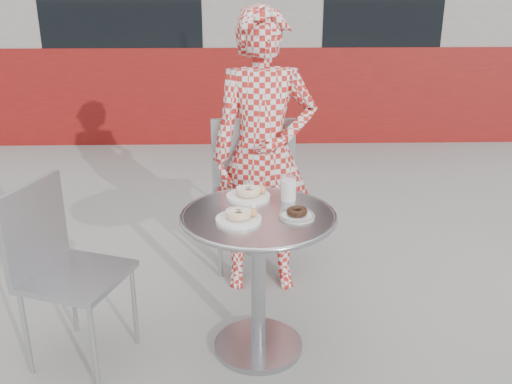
{
  "coord_description": "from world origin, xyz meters",
  "views": [
    {
      "loc": [
        -0.03,
        -2.27,
        1.69
      ],
      "look_at": [
        0.04,
        0.12,
        0.77
      ],
      "focal_mm": 40.0,
      "sensor_mm": 36.0,
      "label": 1
    }
  ],
  "objects_px": {
    "bistro_table": "(258,249)",
    "plate_checker": "(297,214)",
    "chair_left": "(79,309)",
    "milk_cup": "(289,189)",
    "plate_near": "(239,216)",
    "chair_far": "(253,218)",
    "plate_far": "(249,193)",
    "seated_person": "(264,155)"
  },
  "relations": [
    {
      "from": "chair_left",
      "to": "milk_cup",
      "type": "height_order",
      "value": "chair_left"
    },
    {
      "from": "chair_far",
      "to": "chair_left",
      "type": "height_order",
      "value": "chair_far"
    },
    {
      "from": "seated_person",
      "to": "plate_checker",
      "type": "bearing_deg",
      "value": -82.18
    },
    {
      "from": "chair_far",
      "to": "chair_left",
      "type": "bearing_deg",
      "value": 48.49
    },
    {
      "from": "plate_checker",
      "to": "milk_cup",
      "type": "height_order",
      "value": "milk_cup"
    },
    {
      "from": "bistro_table",
      "to": "seated_person",
      "type": "relative_size",
      "value": 0.45
    },
    {
      "from": "bistro_table",
      "to": "plate_checker",
      "type": "xyz_separation_m",
      "value": [
        0.17,
        -0.04,
        0.18
      ]
    },
    {
      "from": "seated_person",
      "to": "chair_left",
      "type": "bearing_deg",
      "value": -143.64
    },
    {
      "from": "chair_far",
      "to": "plate_far",
      "type": "xyz_separation_m",
      "value": [
        -0.03,
        -0.69,
        0.43
      ]
    },
    {
      "from": "bistro_table",
      "to": "plate_checker",
      "type": "bearing_deg",
      "value": -12.84
    },
    {
      "from": "plate_near",
      "to": "seated_person",
      "type": "bearing_deg",
      "value": 79.58
    },
    {
      "from": "chair_far",
      "to": "plate_checker",
      "type": "relative_size",
      "value": 6.07
    },
    {
      "from": "chair_far",
      "to": "chair_left",
      "type": "distance_m",
      "value": 1.24
    },
    {
      "from": "seated_person",
      "to": "milk_cup",
      "type": "xyz_separation_m",
      "value": [
        0.1,
        -0.48,
        -0.02
      ]
    },
    {
      "from": "bistro_table",
      "to": "plate_near",
      "type": "relative_size",
      "value": 3.58
    },
    {
      "from": "chair_far",
      "to": "plate_near",
      "type": "relative_size",
      "value": 4.9
    },
    {
      "from": "chair_left",
      "to": "plate_near",
      "type": "distance_m",
      "value": 0.87
    },
    {
      "from": "bistro_table",
      "to": "chair_far",
      "type": "height_order",
      "value": "chair_far"
    },
    {
      "from": "bistro_table",
      "to": "chair_far",
      "type": "bearing_deg",
      "value": 90.54
    },
    {
      "from": "seated_person",
      "to": "milk_cup",
      "type": "distance_m",
      "value": 0.49
    },
    {
      "from": "chair_left",
      "to": "plate_near",
      "type": "xyz_separation_m",
      "value": [
        0.74,
        -0.02,
        0.46
      ]
    },
    {
      "from": "seated_person",
      "to": "milk_cup",
      "type": "bearing_deg",
      "value": -80.71
    },
    {
      "from": "seated_person",
      "to": "plate_far",
      "type": "xyz_separation_m",
      "value": [
        -0.09,
        -0.44,
        -0.05
      ]
    },
    {
      "from": "chair_far",
      "to": "plate_checker",
      "type": "height_order",
      "value": "chair_far"
    },
    {
      "from": "bistro_table",
      "to": "plate_near",
      "type": "distance_m",
      "value": 0.22
    },
    {
      "from": "bistro_table",
      "to": "plate_far",
      "type": "bearing_deg",
      "value": 101.04
    },
    {
      "from": "milk_cup",
      "to": "bistro_table",
      "type": "bearing_deg",
      "value": -132.19
    },
    {
      "from": "chair_left",
      "to": "plate_far",
      "type": "relative_size",
      "value": 4.12
    },
    {
      "from": "chair_left",
      "to": "bistro_table",
      "type": "bearing_deg",
      "value": -67.34
    },
    {
      "from": "chair_left",
      "to": "plate_far",
      "type": "distance_m",
      "value": 0.94
    },
    {
      "from": "seated_person",
      "to": "plate_far",
      "type": "distance_m",
      "value": 0.46
    },
    {
      "from": "milk_cup",
      "to": "plate_near",
      "type": "bearing_deg",
      "value": -134.96
    },
    {
      "from": "chair_left",
      "to": "milk_cup",
      "type": "distance_m",
      "value": 1.11
    },
    {
      "from": "bistro_table",
      "to": "plate_far",
      "type": "distance_m",
      "value": 0.28
    },
    {
      "from": "plate_near",
      "to": "plate_checker",
      "type": "relative_size",
      "value": 1.24
    },
    {
      "from": "chair_far",
      "to": "chair_left",
      "type": "relative_size",
      "value": 1.14
    },
    {
      "from": "bistro_table",
      "to": "milk_cup",
      "type": "relative_size",
      "value": 5.92
    },
    {
      "from": "seated_person",
      "to": "milk_cup",
      "type": "height_order",
      "value": "seated_person"
    },
    {
      "from": "chair_left",
      "to": "plate_checker",
      "type": "xyz_separation_m",
      "value": [
        0.99,
        0.01,
        0.45
      ]
    },
    {
      "from": "plate_checker",
      "to": "milk_cup",
      "type": "xyz_separation_m",
      "value": [
        -0.02,
        0.2,
        0.04
      ]
    },
    {
      "from": "plate_far",
      "to": "bistro_table",
      "type": "bearing_deg",
      "value": -78.96
    },
    {
      "from": "plate_far",
      "to": "milk_cup",
      "type": "distance_m",
      "value": 0.19
    }
  ]
}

